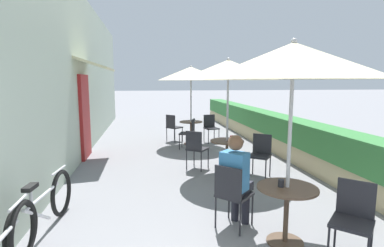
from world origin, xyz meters
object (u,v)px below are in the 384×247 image
Objects in this scene: patio_umbrella_far at (191,74)px; cafe_chair_far_right at (189,131)px; coffee_cup_near at (281,183)px; cafe_chair_mid_right at (196,147)px; cafe_chair_near_left at (232,191)px; patio_table_far at (191,128)px; patio_umbrella_near at (293,61)px; coffee_cup_mid at (232,138)px; seated_patron_near_left at (236,177)px; cafe_chair_mid_left at (260,152)px; patio_umbrella_mid at (228,70)px; cafe_chair_far_left at (173,126)px; cafe_chair_near_right at (353,215)px; coffee_cup_far at (194,120)px; patio_table_near at (287,204)px; patio_table_mid at (227,150)px; cafe_chair_far_back at (211,126)px; bicycle_second at (44,208)px.

patio_umbrella_far is 1.79m from cafe_chair_far_right.
cafe_chair_far_right reaches higher than coffee_cup_near.
cafe_chair_near_left is at bearing -53.05° from cafe_chair_mid_right.
cafe_chair_near_left is at bearing -93.15° from patio_table_far.
patio_umbrella_near is 5.46m from cafe_chair_far_right.
coffee_cup_near is 0.13× the size of patio_table_far.
seated_patron_near_left is at bearing -105.03° from coffee_cup_mid.
cafe_chair_mid_left is 0.36× the size of patio_umbrella_far.
patio_umbrella_mid reaches higher than coffee_cup_near.
patio_umbrella_near reaches higher than cafe_chair_far_left.
cafe_chair_near_right is 9.67× the size of coffee_cup_far.
patio_umbrella_mid is at bearing -28.42° from cafe_chair_far_left.
patio_table_near is 0.82× the size of cafe_chair_mid_left.
cafe_chair_far_right is at bearing 122.36° from cafe_chair_mid_right.
coffee_cup_mid is (0.63, 2.35, 0.06)m from seated_patron_near_left.
patio_table_near is 6.39m from cafe_chair_far_left.
coffee_cup_near is 1.00× the size of coffee_cup_far.
cafe_chair_far_left is (-0.52, 0.47, 0.03)m from patio_table_far.
cafe_chair_near_right is at bearing -30.44° from cafe_chair_far_left.
cafe_chair_far_back reaches higher than patio_table_mid.
patio_umbrella_mid is at bearing 89.00° from patio_umbrella_near.
cafe_chair_mid_left is at bearing -47.11° from cafe_chair_near_right.
patio_umbrella_near reaches higher than coffee_cup_far.
cafe_chair_far_left is (-0.21, 3.18, 0.00)m from cafe_chair_mid_right.
patio_umbrella_near is 3.02m from cafe_chair_mid_left.
patio_table_near is at bearing 0.00° from patio_umbrella_near.
cafe_chair_mid_right is at bearing 99.92° from patio_umbrella_near.
seated_patron_near_left is (-0.47, 0.52, 0.20)m from patio_table_near.
cafe_chair_mid_left is at bearing 104.98° from seated_patron_near_left.
cafe_chair_near_right reaches higher than patio_table_far.
cafe_chair_far_back is at bearing 85.36° from coffee_cup_near.
patio_table_near is 0.29× the size of patio_umbrella_near.
cafe_chair_far_left reaches higher than coffee_cup_near.
cafe_chair_near_right is at bearing 6.28° from cafe_chair_near_left.
cafe_chair_mid_right is (-0.09, 2.65, -0.17)m from seated_patron_near_left.
patio_table_mid is 1.00× the size of patio_table_far.
patio_table_mid is (0.52, 2.29, -0.20)m from seated_patron_near_left.
cafe_chair_mid_right reaches higher than patio_table_far.
patio_table_mid is at bearing 122.30° from seated_patron_near_left.
coffee_cup_mid is at bearing -83.45° from coffee_cup_far.
patio_table_far is 0.70m from cafe_chair_far_back.
seated_patron_near_left is at bearing 128.35° from coffee_cup_near.
patio_table_mid is 7.88× the size of coffee_cup_far.
patio_umbrella_near is 3.40× the size of patio_table_far.
seated_patron_near_left reaches higher than cafe_chair_mid_left.
coffee_cup_near is at bearing 165.70° from patio_umbrella_near.
patio_table_near is 2.81m from patio_table_mid.
cafe_chair_near_right is 3.65m from bicycle_second.
cafe_chair_far_back is (0.42, 6.08, -1.65)m from patio_umbrella_near.
seated_patron_near_left is (0.08, 0.08, 0.17)m from cafe_chair_near_left.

